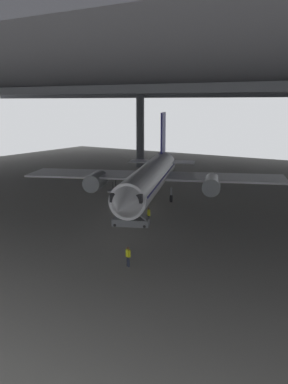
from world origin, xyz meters
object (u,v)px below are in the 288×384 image
Objects in this scene: airplane_main at (150,178)px; boarding_stairs at (130,218)px; crew_worker_by_stairs at (149,214)px; crew_worker_near_nose at (128,255)px.

airplane_main is 9.79m from boarding_stairs.
crew_worker_by_stairs is (1.21, 1.55, 0.26)m from boarding_stairs.
boarding_stairs is at bearing -127.98° from crew_worker_by_stairs.
boarding_stairs is at bearing -70.22° from airplane_main.
crew_worker_near_nose is 0.92× the size of crew_worker_by_stairs.
crew_worker_by_stairs is at bearing 52.02° from boarding_stairs.
airplane_main is 8.87m from crew_worker_by_stairs.
boarding_stairs is 11.52m from crew_worker_near_nose.
crew_worker_by_stairs is at bearing -59.00° from airplane_main.
crew_worker_near_nose is at bearing -62.59° from airplane_main.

